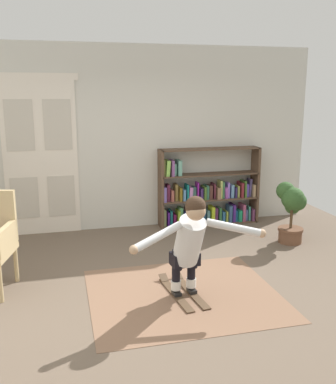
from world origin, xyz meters
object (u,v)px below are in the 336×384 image
object	(u,v)px
potted_plant	(292,208)
skis_pair	(182,291)
person_skier	(190,239)
bookshelf	(206,195)

from	to	relation	value
potted_plant	skis_pair	distance (m)	2.36
potted_plant	person_skier	size ratio (longest dim) A/B	0.64
bookshelf	potted_plant	xyz separation A→B (m)	(0.88, -1.22, 0.04)
bookshelf	skis_pair	world-z (taller)	bookshelf
bookshelf	skis_pair	distance (m)	2.69
bookshelf	person_skier	bearing A→B (deg)	-112.41
potted_plant	bookshelf	bearing A→B (deg)	125.69
person_skier	skis_pair	bearing A→B (deg)	96.38
potted_plant	skis_pair	xyz separation A→B (m)	(-1.98, -1.19, -0.51)
person_skier	bookshelf	bearing A→B (deg)	67.59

